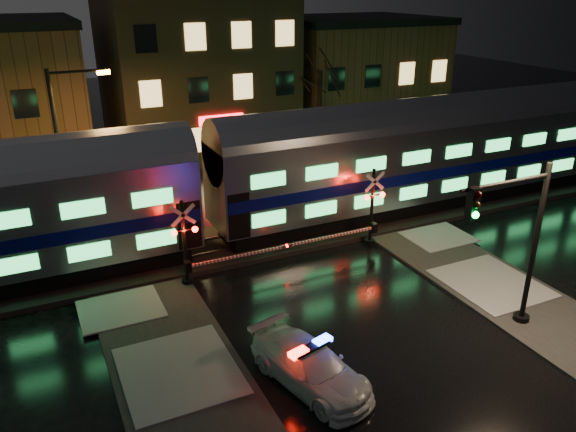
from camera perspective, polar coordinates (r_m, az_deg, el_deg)
The scene contains 11 objects.
ground at distance 23.04m, azimuth 2.83°, elevation -7.21°, with size 120.00×120.00×0.00m, color black.
ballast at distance 26.99m, azimuth -2.17°, elevation -2.20°, with size 90.00×4.20×0.24m, color black.
sidewalk_right at distance 22.85m, azimuth 25.16°, elevation -9.69°, with size 4.00×20.00×0.12m, color #2D2D2D.
building_mid at distance 42.06m, azimuth -9.52°, elevation 14.57°, with size 12.00×11.00×11.50m, color brown.
building_right at distance 47.11m, azimuth 6.55°, elevation 13.73°, with size 12.00×10.00×8.50m, color brown.
train at distance 24.82m, azimuth -8.72°, elevation 3.40°, with size 51.00×3.12×5.92m.
police_car at distance 17.71m, azimuth 2.28°, elevation -15.00°, with size 2.85×4.76×1.45m.
crossing_signal_right at distance 25.90m, azimuth 7.91°, elevation -0.08°, with size 5.30×0.63×3.75m.
crossing_signal_left at distance 22.81m, azimuth -9.45°, elevation -3.53°, with size 5.21×0.63×3.69m.
traffic_light at distance 20.32m, azimuth 22.11°, elevation -3.02°, with size 3.93×0.71×6.08m.
streetlight at distance 27.43m, azimuth -21.68°, elevation 6.68°, with size 2.70×0.28×8.07m.
Camera 1 is at (-9.59, -17.53, 11.47)m, focal length 35.00 mm.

